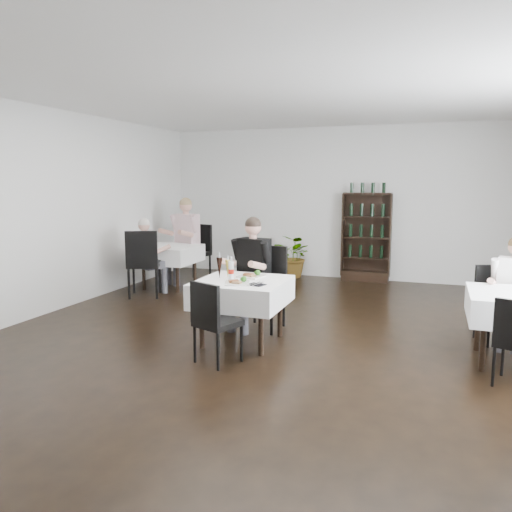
% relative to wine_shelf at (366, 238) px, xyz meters
% --- Properties ---
extents(room_shell, '(9.00, 9.00, 9.00)m').
position_rel_wine_shelf_xyz_m(room_shell, '(-0.60, -4.31, 0.65)').
color(room_shell, black).
rests_on(room_shell, ground).
extents(wine_shelf, '(0.90, 0.28, 1.75)m').
position_rel_wine_shelf_xyz_m(wine_shelf, '(0.00, 0.00, 0.00)').
color(wine_shelf, black).
rests_on(wine_shelf, ground).
extents(main_table, '(1.03, 1.03, 0.77)m').
position_rel_wine_shelf_xyz_m(main_table, '(-0.90, -4.31, -0.23)').
color(main_table, black).
rests_on(main_table, ground).
extents(left_table, '(0.98, 0.98, 0.77)m').
position_rel_wine_shelf_xyz_m(left_table, '(-3.30, -1.81, -0.23)').
color(left_table, black).
rests_on(left_table, ground).
extents(potted_tree, '(0.95, 0.89, 0.87)m').
position_rel_wine_shelf_xyz_m(potted_tree, '(-1.41, -0.11, -0.41)').
color(potted_tree, '#2E6221').
rests_on(potted_tree, ground).
extents(main_chair_far, '(0.53, 0.54, 1.08)m').
position_rel_wine_shelf_xyz_m(main_chair_far, '(-0.84, -3.61, -0.23)').
color(main_chair_far, black).
rests_on(main_chair_far, ground).
extents(main_chair_near, '(0.53, 0.53, 0.90)m').
position_rel_wine_shelf_xyz_m(main_chair_near, '(-0.93, -5.10, -0.33)').
color(main_chair_near, black).
rests_on(main_chair_near, ground).
extents(left_chair_far, '(0.61, 0.62, 1.10)m').
position_rel_wine_shelf_xyz_m(left_chair_far, '(-3.14, -1.01, -0.22)').
color(left_chair_far, black).
rests_on(left_chair_far, ground).
extents(left_chair_near, '(0.68, 0.69, 1.14)m').
position_rel_wine_shelf_xyz_m(left_chair_near, '(-3.31, -2.67, -0.20)').
color(left_chair_near, black).
rests_on(left_chair_near, ground).
extents(right_chair_far, '(0.54, 0.54, 0.92)m').
position_rel_wine_shelf_xyz_m(right_chair_far, '(1.97, -3.22, -0.32)').
color(right_chair_far, black).
rests_on(right_chair_far, ground).
extents(diner_main, '(0.61, 0.65, 1.48)m').
position_rel_wine_shelf_xyz_m(diner_main, '(-1.02, -3.71, 0.01)').
color(diner_main, '#43434B').
rests_on(diner_main, ground).
extents(diner_left_far, '(0.68, 0.73, 1.63)m').
position_rel_wine_shelf_xyz_m(diner_left_far, '(-3.26, -1.33, 0.10)').
color(diner_left_far, '#43434B').
rests_on(diner_left_far, ground).
extents(diner_left_near, '(0.60, 0.63, 1.32)m').
position_rel_wine_shelf_xyz_m(diner_left_near, '(-3.35, -2.46, -0.08)').
color(diner_left_near, '#43434B').
rests_on(diner_left_near, ground).
extents(plate_far, '(0.33, 0.33, 0.09)m').
position_rel_wine_shelf_xyz_m(plate_far, '(-0.85, -4.11, -0.06)').
color(plate_far, white).
rests_on(plate_far, main_table).
extents(plate_near, '(0.35, 0.35, 0.09)m').
position_rel_wine_shelf_xyz_m(plate_near, '(-0.86, -4.55, -0.06)').
color(plate_near, white).
rests_on(plate_near, main_table).
extents(pilsner_dark, '(0.08, 0.08, 0.32)m').
position_rel_wine_shelf_xyz_m(pilsner_dark, '(-1.19, -4.32, 0.06)').
color(pilsner_dark, black).
rests_on(pilsner_dark, main_table).
extents(pilsner_lager, '(0.06, 0.06, 0.27)m').
position_rel_wine_shelf_xyz_m(pilsner_lager, '(-1.11, -4.24, 0.04)').
color(pilsner_lager, gold).
rests_on(pilsner_lager, main_table).
extents(coke_bottle, '(0.07, 0.07, 0.27)m').
position_rel_wine_shelf_xyz_m(coke_bottle, '(-1.05, -4.30, 0.03)').
color(coke_bottle, silver).
rests_on(coke_bottle, main_table).
extents(napkin_cutlery, '(0.23, 0.21, 0.02)m').
position_rel_wine_shelf_xyz_m(napkin_cutlery, '(-0.64, -4.53, -0.07)').
color(napkin_cutlery, black).
rests_on(napkin_cutlery, main_table).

